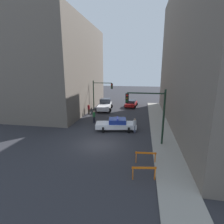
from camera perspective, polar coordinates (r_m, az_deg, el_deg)
ground_plane at (r=17.10m, az=-4.19°, el=-10.55°), size 120.00×120.00×0.00m
sidewalk_right at (r=16.77m, az=17.25°, el=-11.45°), size 2.40×44.00×0.12m
building_corner_left at (r=33.15m, az=-19.20°, el=13.43°), size 14.00×20.00×14.51m
traffic_light_near at (r=16.46m, az=12.63°, el=1.16°), size 3.64×0.35×5.20m
traffic_light_far at (r=29.91m, az=-4.04°, el=6.77°), size 3.44×0.35×5.20m
police_car at (r=20.64m, az=1.39°, el=-4.02°), size 4.94×2.84×1.52m
white_truck at (r=30.89m, az=-2.35°, el=2.33°), size 2.98×5.57×1.90m
parked_car_near at (r=33.71m, az=6.28°, el=2.83°), size 2.51×4.44×1.31m
pedestrian_crossing at (r=23.55m, az=-5.90°, el=-1.48°), size 0.51×0.51×1.66m
pedestrian_corner at (r=28.07m, az=-7.59°, el=0.96°), size 0.44×0.44×1.66m
pedestrian_sidewalk at (r=19.98m, az=7.42°, el=-4.33°), size 0.51×0.51×1.66m
barrier_front at (r=12.14m, az=10.39°, el=-18.37°), size 1.59×0.39×0.90m
barrier_mid at (r=13.99m, az=10.92°, el=-13.80°), size 1.60×0.26×0.90m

